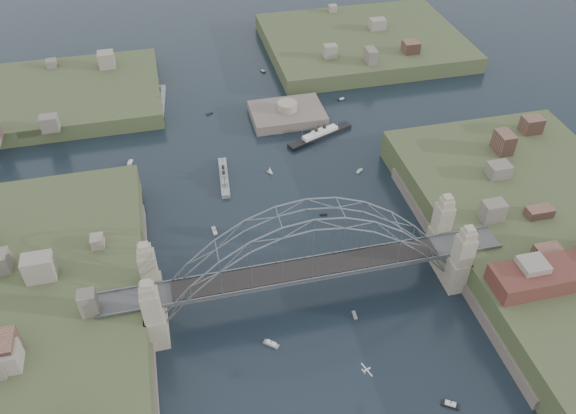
{
  "coord_description": "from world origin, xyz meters",
  "views": [
    {
      "loc": [
        -22.48,
        -77.64,
        94.94
      ],
      "look_at": [
        0.0,
        18.0,
        10.0
      ],
      "focal_mm": 35.94,
      "sensor_mm": 36.0,
      "label": 1
    }
  ],
  "objects_px": {
    "wharf_shed": "(541,277)",
    "ocean_liner": "(320,135)",
    "fort_island": "(287,119)",
    "naval_cruiser_near": "(224,177)",
    "naval_cruiser_far": "(161,100)",
    "bridge": "(309,255)"
  },
  "relations": [
    {
      "from": "fort_island",
      "to": "naval_cruiser_near",
      "type": "xyz_separation_m",
      "value": [
        -23.36,
        -25.73,
        1.11
      ]
    },
    {
      "from": "bridge",
      "to": "naval_cruiser_near",
      "type": "bearing_deg",
      "value": 104.39
    },
    {
      "from": "ocean_liner",
      "to": "wharf_shed",
      "type": "bearing_deg",
      "value": -70.63
    },
    {
      "from": "wharf_shed",
      "to": "ocean_liner",
      "type": "relative_size",
      "value": 0.95
    },
    {
      "from": "fort_island",
      "to": "naval_cruiser_near",
      "type": "height_order",
      "value": "fort_island"
    },
    {
      "from": "naval_cruiser_far",
      "to": "ocean_liner",
      "type": "distance_m",
      "value": 53.71
    },
    {
      "from": "fort_island",
      "to": "wharf_shed",
      "type": "relative_size",
      "value": 1.1
    },
    {
      "from": "bridge",
      "to": "wharf_shed",
      "type": "xyz_separation_m",
      "value": [
        44.0,
        -14.0,
        -2.32
      ]
    },
    {
      "from": "wharf_shed",
      "to": "naval_cruiser_near",
      "type": "relative_size",
      "value": 1.2
    },
    {
      "from": "bridge",
      "to": "ocean_liner",
      "type": "relative_size",
      "value": 4.0
    },
    {
      "from": "wharf_shed",
      "to": "naval_cruiser_near",
      "type": "height_order",
      "value": "wharf_shed"
    },
    {
      "from": "fort_island",
      "to": "naval_cruiser_near",
      "type": "bearing_deg",
      "value": -132.23
    },
    {
      "from": "naval_cruiser_near",
      "to": "naval_cruiser_far",
      "type": "xyz_separation_m",
      "value": [
        -13.82,
        43.93,
        0.19
      ]
    },
    {
      "from": "bridge",
      "to": "wharf_shed",
      "type": "bearing_deg",
      "value": -17.65
    },
    {
      "from": "naval_cruiser_near",
      "to": "ocean_liner",
      "type": "bearing_deg",
      "value": 23.58
    },
    {
      "from": "fort_island",
      "to": "wharf_shed",
      "type": "xyz_separation_m",
      "value": [
        32.0,
        -84.0,
        10.34
      ]
    },
    {
      "from": "wharf_shed",
      "to": "naval_cruiser_far",
      "type": "xyz_separation_m",
      "value": [
        -69.18,
        102.2,
        -9.04
      ]
    },
    {
      "from": "ocean_liner",
      "to": "naval_cruiser_far",
      "type": "bearing_deg",
      "value": 145.1
    },
    {
      "from": "bridge",
      "to": "naval_cruiser_far",
      "type": "xyz_separation_m",
      "value": [
        -25.18,
        88.2,
        -11.37
      ]
    },
    {
      "from": "wharf_shed",
      "to": "ocean_liner",
      "type": "bearing_deg",
      "value": 109.37
    },
    {
      "from": "wharf_shed",
      "to": "naval_cruiser_far",
      "type": "bearing_deg",
      "value": 124.09
    },
    {
      "from": "bridge",
      "to": "naval_cruiser_far",
      "type": "distance_m",
      "value": 92.42
    }
  ]
}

